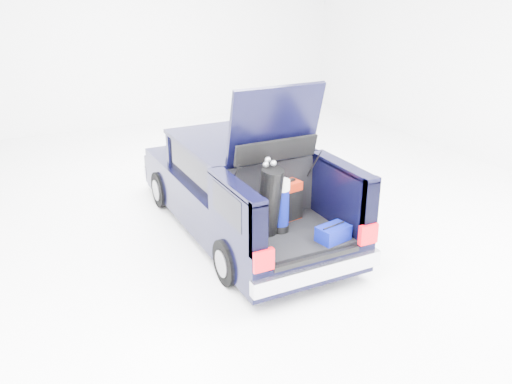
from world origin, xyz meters
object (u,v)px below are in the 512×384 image
red_suitcase (288,201)px  black_golf_bag (269,202)px  blue_golf_bag (280,205)px  car (238,188)px  blue_duffel (333,233)px

red_suitcase → black_golf_bag: (-0.45, -0.31, 0.20)m
black_golf_bag → blue_golf_bag: bearing=3.8°
car → blue_golf_bag: bearing=-93.0°
blue_golf_bag → blue_duffel: 0.77m
car → black_golf_bag: bearing=-99.9°
car → blue_duffel: size_ratio=10.31×
car → blue_duffel: bearing=-79.0°
car → black_golf_bag: size_ratio=4.47×
car → blue_golf_bag: (-0.08, -1.46, 0.29)m
car → red_suitcase: bearing=-80.8°
car → red_suitcase: size_ratio=8.15×
car → blue_duffel: (0.39, -2.01, 0.03)m
blue_golf_bag → blue_duffel: (0.47, -0.55, -0.27)m
car → black_golf_bag: 1.58m
black_golf_bag → car: bearing=70.6°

